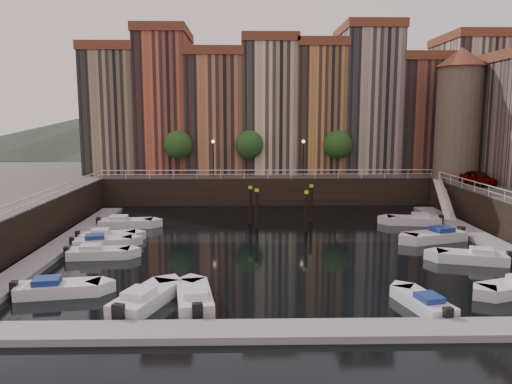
{
  "coord_description": "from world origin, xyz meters",
  "views": [
    {
      "loc": [
        -2.47,
        -38.04,
        9.6
      ],
      "look_at": [
        -1.55,
        4.0,
        3.32
      ],
      "focal_mm": 35.0,
      "sensor_mm": 36.0,
      "label": 1
    }
  ],
  "objects_px": {
    "mooring_pilings": "(281,208)",
    "car_a": "(478,179)",
    "boat_left_0": "(57,288)",
    "gangway": "(444,197)",
    "boat_left_2": "(101,242)",
    "boat_left_1": "(97,253)",
    "corner_tower": "(459,112)"
  },
  "relations": [
    {
      "from": "mooring_pilings",
      "to": "car_a",
      "type": "distance_m",
      "value": 19.92
    },
    {
      "from": "mooring_pilings",
      "to": "boat_left_0",
      "type": "height_order",
      "value": "mooring_pilings"
    },
    {
      "from": "gangway",
      "to": "car_a",
      "type": "relative_size",
      "value": 1.99
    },
    {
      "from": "gangway",
      "to": "boat_left_0",
      "type": "height_order",
      "value": "gangway"
    },
    {
      "from": "gangway",
      "to": "mooring_pilings",
      "type": "distance_m",
      "value": 16.94
    },
    {
      "from": "gangway",
      "to": "boat_left_2",
      "type": "distance_m",
      "value": 32.47
    },
    {
      "from": "boat_left_0",
      "to": "boat_left_1",
      "type": "bearing_deg",
      "value": 80.23
    },
    {
      "from": "boat_left_1",
      "to": "boat_left_2",
      "type": "bearing_deg",
      "value": 96.18
    },
    {
      "from": "boat_left_0",
      "to": "car_a",
      "type": "xyz_separation_m",
      "value": [
        32.97,
        21.16,
        3.35
      ]
    },
    {
      "from": "gangway",
      "to": "car_a",
      "type": "distance_m",
      "value": 3.58
    },
    {
      "from": "boat_left_2",
      "to": "corner_tower",
      "type": "bearing_deg",
      "value": 11.96
    },
    {
      "from": "gangway",
      "to": "boat_left_1",
      "type": "distance_m",
      "value": 33.12
    },
    {
      "from": "mooring_pilings",
      "to": "car_a",
      "type": "bearing_deg",
      "value": 11.28
    },
    {
      "from": "mooring_pilings",
      "to": "boat_left_2",
      "type": "distance_m",
      "value": 15.71
    },
    {
      "from": "corner_tower",
      "to": "boat_left_0",
      "type": "distance_m",
      "value": 43.09
    },
    {
      "from": "corner_tower",
      "to": "boat_left_1",
      "type": "bearing_deg",
      "value": -150.07
    },
    {
      "from": "boat_left_0",
      "to": "car_a",
      "type": "bearing_deg",
      "value": 23.63
    },
    {
      "from": "boat_left_2",
      "to": "boat_left_1",
      "type": "bearing_deg",
      "value": -92.62
    },
    {
      "from": "gangway",
      "to": "boat_left_0",
      "type": "xyz_separation_m",
      "value": [
        -29.91,
        -21.65,
        -1.56
      ]
    },
    {
      "from": "mooring_pilings",
      "to": "car_a",
      "type": "relative_size",
      "value": 1.44
    },
    {
      "from": "boat_left_1",
      "to": "gangway",
      "type": "bearing_deg",
      "value": 21.0
    },
    {
      "from": "gangway",
      "to": "mooring_pilings",
      "type": "xyz_separation_m",
      "value": [
        -16.37,
        -4.37,
        -0.27
      ]
    },
    {
      "from": "mooring_pilings",
      "to": "boat_left_0",
      "type": "distance_m",
      "value": 21.99
    },
    {
      "from": "mooring_pilings",
      "to": "boat_left_2",
      "type": "bearing_deg",
      "value": -153.59
    },
    {
      "from": "car_a",
      "to": "boat_left_2",
      "type": "bearing_deg",
      "value": -174.56
    },
    {
      "from": "car_a",
      "to": "boat_left_0",
      "type": "bearing_deg",
      "value": -159.82
    },
    {
      "from": "boat_left_2",
      "to": "gangway",
      "type": "bearing_deg",
      "value": 6.97
    },
    {
      "from": "boat_left_2",
      "to": "car_a",
      "type": "relative_size",
      "value": 1.1
    },
    {
      "from": "mooring_pilings",
      "to": "car_a",
      "type": "xyz_separation_m",
      "value": [
        19.43,
        3.88,
        2.06
      ]
    },
    {
      "from": "corner_tower",
      "to": "boat_left_2",
      "type": "xyz_separation_m",
      "value": [
        -33.29,
        -15.83,
        -9.85
      ]
    },
    {
      "from": "mooring_pilings",
      "to": "boat_left_0",
      "type": "xyz_separation_m",
      "value": [
        -13.54,
        -17.29,
        -1.29
      ]
    },
    {
      "from": "mooring_pilings",
      "to": "boat_left_2",
      "type": "relative_size",
      "value": 1.31
    }
  ]
}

